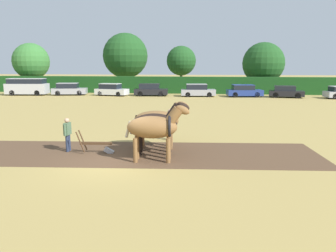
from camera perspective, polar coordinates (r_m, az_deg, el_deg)
name	(u,v)px	position (r m, az deg, el deg)	size (l,w,h in m)	color
ground_plane	(114,162)	(13.79, -9.33, -6.26)	(240.00, 240.00, 0.00)	#A88E4C
plowed_furrow_strip	(85,153)	(15.50, -14.20, -4.54)	(21.21, 4.41, 0.01)	brown
hedgerow	(180,85)	(46.61, 2.06, 7.15)	(64.15, 1.60, 2.32)	#194719
tree_far_left	(31,61)	(56.63, -22.74, 10.34)	(5.64, 5.64, 7.32)	#4C3823
tree_left	(125,56)	(53.84, -7.43, 12.04)	(7.13, 7.13, 8.95)	#423323
tree_center_left	(181,61)	(51.85, 2.31, 11.27)	(4.57, 4.57, 6.87)	brown
tree_center	(263,63)	(50.63, 16.27, 10.43)	(6.08, 6.08, 7.22)	#423323
draft_horse_lead_left	(155,127)	(13.50, -2.34, -0.25)	(2.74, 1.13, 2.43)	brown
draft_horse_lead_right	(157,124)	(14.61, -1.96, 0.33)	(2.74, 1.19, 2.43)	black
draft_horse_trail_left	(158,120)	(15.71, -1.67, 0.99)	(2.81, 1.15, 2.35)	brown
plow	(99,146)	(15.25, -11.95, -3.45)	(1.70, 0.49, 1.13)	#4C331E
farmer_at_plow	(68,132)	(15.81, -17.10, -1.07)	(0.21, 0.64, 1.56)	#28334C
farmer_beside_team	(170,122)	(17.42, 0.29, 0.67)	(0.23, 0.67, 1.66)	#4C4C4C
parked_van	(27,87)	(47.40, -23.34, 6.33)	(5.46, 2.46, 2.21)	#BCBCC1
parked_car_left	(69,89)	(45.56, -16.85, 6.14)	(4.70, 2.66, 1.60)	#9E9EA8
parked_car_center_left	(111,90)	(43.47, -9.84, 6.22)	(4.48, 2.50, 1.58)	silver
parked_car_center	(151,90)	(42.64, -3.04, 6.28)	(4.35, 2.00, 1.57)	black
parked_car_center_right	(198,91)	(41.89, 5.18, 6.18)	(4.46, 2.15, 1.59)	#9E9EA8
parked_car_right	(244,91)	(42.32, 13.12, 5.97)	(4.54, 2.32, 1.54)	navy
parked_car_far_right	(286,92)	(42.92, 19.82, 5.62)	(4.31, 2.42, 1.43)	black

